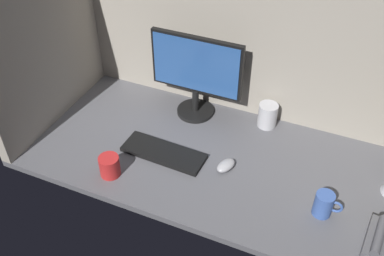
{
  "coord_description": "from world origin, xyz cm",
  "views": [
    {
      "loc": [
        38.76,
        -130.86,
        132.71
      ],
      "look_at": [
        -10.41,
        0.0,
        14.0
      ],
      "focal_mm": 40.65,
      "sensor_mm": 36.0,
      "label": 1
    }
  ],
  "objects_px": {
    "monitor": "(196,72)",
    "mug_ceramic_blue": "(324,204)",
    "keyboard": "(164,153)",
    "mug_steel": "(268,115)",
    "mug_red_plastic": "(110,166)",
    "mouse": "(226,165)"
  },
  "relations": [
    {
      "from": "monitor",
      "to": "mug_red_plastic",
      "type": "height_order",
      "value": "monitor"
    },
    {
      "from": "monitor",
      "to": "keyboard",
      "type": "distance_m",
      "value": 0.4
    },
    {
      "from": "keyboard",
      "to": "mouse",
      "type": "distance_m",
      "value": 0.28
    },
    {
      "from": "mug_steel",
      "to": "mouse",
      "type": "bearing_deg",
      "value": -102.95
    },
    {
      "from": "mug_red_plastic",
      "to": "mug_ceramic_blue",
      "type": "xyz_separation_m",
      "value": [
        0.85,
        0.14,
        0.01
      ]
    },
    {
      "from": "mouse",
      "to": "mug_steel",
      "type": "xyz_separation_m",
      "value": [
        0.08,
        0.35,
        0.04
      ]
    },
    {
      "from": "mug_steel",
      "to": "monitor",
      "type": "bearing_deg",
      "value": -173.93
    },
    {
      "from": "monitor",
      "to": "mug_ceramic_blue",
      "type": "xyz_separation_m",
      "value": [
        0.69,
        -0.39,
        -0.18
      ]
    },
    {
      "from": "keyboard",
      "to": "mug_steel",
      "type": "xyz_separation_m",
      "value": [
        0.36,
        0.37,
        0.05
      ]
    },
    {
      "from": "mug_steel",
      "to": "mug_ceramic_blue",
      "type": "distance_m",
      "value": 0.55
    },
    {
      "from": "mouse",
      "to": "mug_steel",
      "type": "bearing_deg",
      "value": 97.65
    },
    {
      "from": "mug_red_plastic",
      "to": "mug_ceramic_blue",
      "type": "relative_size",
      "value": 0.85
    },
    {
      "from": "mouse",
      "to": "mug_red_plastic",
      "type": "distance_m",
      "value": 0.49
    },
    {
      "from": "monitor",
      "to": "mouse",
      "type": "relative_size",
      "value": 4.58
    },
    {
      "from": "mouse",
      "to": "mug_ceramic_blue",
      "type": "bearing_deg",
      "value": 9.62
    },
    {
      "from": "monitor",
      "to": "mouse",
      "type": "bearing_deg",
      "value": -49.17
    },
    {
      "from": "monitor",
      "to": "mug_ceramic_blue",
      "type": "height_order",
      "value": "monitor"
    },
    {
      "from": "monitor",
      "to": "mug_steel",
      "type": "relative_size",
      "value": 3.73
    },
    {
      "from": "keyboard",
      "to": "mug_red_plastic",
      "type": "relative_size",
      "value": 4.03
    },
    {
      "from": "keyboard",
      "to": "mug_steel",
      "type": "distance_m",
      "value": 0.52
    },
    {
      "from": "monitor",
      "to": "mouse",
      "type": "xyz_separation_m",
      "value": [
        0.27,
        -0.31,
        -0.21
      ]
    },
    {
      "from": "mug_steel",
      "to": "mug_ceramic_blue",
      "type": "bearing_deg",
      "value": -51.65
    }
  ]
}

